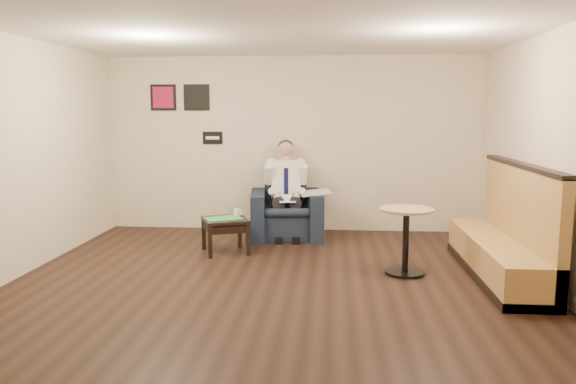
# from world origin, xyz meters

# --- Properties ---
(ground) EXTENTS (6.00, 6.00, 0.00)m
(ground) POSITION_xyz_m (0.00, 0.00, 0.00)
(ground) COLOR black
(ground) RESTS_ON ground
(wall_back) EXTENTS (6.00, 0.02, 2.80)m
(wall_back) POSITION_xyz_m (0.00, 3.00, 1.40)
(wall_back) COLOR #EFE0C4
(wall_back) RESTS_ON ground
(wall_front) EXTENTS (6.00, 0.02, 2.80)m
(wall_front) POSITION_xyz_m (0.00, -3.00, 1.40)
(wall_front) COLOR #EFE0C4
(wall_front) RESTS_ON ground
(wall_left) EXTENTS (0.02, 6.00, 2.80)m
(wall_left) POSITION_xyz_m (-3.00, 0.00, 1.40)
(wall_left) COLOR #EFE0C4
(wall_left) RESTS_ON ground
(wall_right) EXTENTS (0.02, 6.00, 2.80)m
(wall_right) POSITION_xyz_m (3.00, 0.00, 1.40)
(wall_right) COLOR #EFE0C4
(wall_right) RESTS_ON ground
(ceiling) EXTENTS (6.00, 6.00, 0.02)m
(ceiling) POSITION_xyz_m (0.00, 0.00, 2.80)
(ceiling) COLOR white
(ceiling) RESTS_ON wall_back
(seating_sign) EXTENTS (0.32, 0.02, 0.20)m
(seating_sign) POSITION_xyz_m (-1.30, 2.98, 1.50)
(seating_sign) COLOR black
(seating_sign) RESTS_ON wall_back
(art_print_left) EXTENTS (0.42, 0.03, 0.42)m
(art_print_left) POSITION_xyz_m (-2.10, 2.98, 2.15)
(art_print_left) COLOR #B31641
(art_print_left) RESTS_ON wall_back
(art_print_right) EXTENTS (0.42, 0.03, 0.42)m
(art_print_right) POSITION_xyz_m (-1.55, 2.98, 2.15)
(art_print_right) COLOR black
(art_print_right) RESTS_ON wall_back
(armchair) EXTENTS (1.19, 1.19, 1.04)m
(armchair) POSITION_xyz_m (-0.05, 2.42, 0.52)
(armchair) COLOR black
(armchair) RESTS_ON ground
(seated_man) EXTENTS (0.79, 1.09, 1.42)m
(seated_man) POSITION_xyz_m (-0.04, 2.29, 0.71)
(seated_man) COLOR white
(seated_man) RESTS_ON armchair
(lap_papers) EXTENTS (0.30, 0.38, 0.01)m
(lap_papers) POSITION_xyz_m (-0.02, 2.18, 0.64)
(lap_papers) COLOR white
(lap_papers) RESTS_ON seated_man
(newspaper) EXTENTS (0.54, 0.63, 0.01)m
(newspaper) POSITION_xyz_m (0.39, 2.36, 0.71)
(newspaper) COLOR silver
(newspaper) RESTS_ON armchair
(side_table) EXTENTS (0.75, 0.75, 0.47)m
(side_table) POSITION_xyz_m (-0.81, 1.39, 0.24)
(side_table) COLOR black
(side_table) RESTS_ON ground
(green_folder) EXTENTS (0.58, 0.53, 0.01)m
(green_folder) POSITION_xyz_m (-0.83, 1.36, 0.48)
(green_folder) COLOR green
(green_folder) RESTS_ON side_table
(coffee_mug) EXTENTS (0.11, 0.11, 0.10)m
(coffee_mug) POSITION_xyz_m (-0.68, 1.58, 0.52)
(coffee_mug) COLOR white
(coffee_mug) RESTS_ON side_table
(smartphone) EXTENTS (0.16, 0.10, 0.01)m
(smartphone) POSITION_xyz_m (-0.82, 1.57, 0.48)
(smartphone) COLOR black
(smartphone) RESTS_ON side_table
(banquette) EXTENTS (0.61, 2.56, 1.31)m
(banquette) POSITION_xyz_m (2.59, 0.53, 0.66)
(banquette) COLOR #AC7F42
(banquette) RESTS_ON ground
(cafe_table) EXTENTS (0.77, 0.77, 0.79)m
(cafe_table) POSITION_xyz_m (1.53, 0.53, 0.40)
(cafe_table) COLOR tan
(cafe_table) RESTS_ON ground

